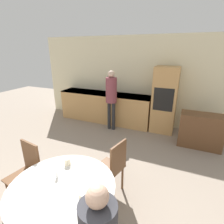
{
  "coord_description": "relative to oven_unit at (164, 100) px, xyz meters",
  "views": [
    {
      "loc": [
        1.26,
        -0.0,
        2.21
      ],
      "look_at": [
        0.03,
        2.86,
        1.09
      ],
      "focal_mm": 28.0,
      "sensor_mm": 36.0,
      "label": 1
    }
  ],
  "objects": [
    {
      "name": "oven_unit",
      "position": [
        0.0,
        0.0,
        0.0
      ],
      "size": [
        0.62,
        0.59,
        1.8
      ],
      "color": "tan",
      "rests_on": "ground_plane"
    },
    {
      "name": "cup",
      "position": [
        -0.84,
        -3.21,
        -0.11
      ],
      "size": [
        0.08,
        0.08,
        0.09
      ],
      "color": "beige",
      "rests_on": "dining_table"
    },
    {
      "name": "chair_far_left",
      "position": [
        -1.5,
        -3.32,
        -0.37
      ],
      "size": [
        0.46,
        0.46,
        0.94
      ],
      "rotation": [
        0.0,
        0.0,
        6.12
      ],
      "color": "brown",
      "rests_on": "ground_plane"
    },
    {
      "name": "dining_table",
      "position": [
        -0.66,
        -3.55,
        -0.36
      ],
      "size": [
        1.23,
        1.23,
        0.74
      ],
      "color": "brown",
      "rests_on": "ground_plane"
    },
    {
      "name": "chair_far_right",
      "position": [
        -0.37,
        -2.72,
        -0.37
      ],
      "size": [
        0.48,
        0.48,
        0.94
      ],
      "rotation": [
        0.0,
        0.0,
        4.48
      ],
      "color": "brown",
      "rests_on": "ground_plane"
    },
    {
      "name": "bowl_near",
      "position": [
        -0.34,
        -3.57,
        -0.13
      ],
      "size": [
        0.14,
        0.14,
        0.05
      ],
      "color": "beige",
      "rests_on": "dining_table"
    },
    {
      "name": "wall_back",
      "position": [
        -0.76,
        0.34,
        0.4
      ],
      "size": [
        6.7,
        0.05,
        2.6
      ],
      "color": "beige",
      "rests_on": "ground_plane"
    },
    {
      "name": "kitchen_counter",
      "position": [
        -1.81,
        -0.01,
        -0.42
      ],
      "size": [
        2.91,
        0.6,
        0.93
      ],
      "color": "tan",
      "rests_on": "ground_plane"
    },
    {
      "name": "sideboard",
      "position": [
        0.95,
        -0.55,
        -0.49
      ],
      "size": [
        0.95,
        0.45,
        0.82
      ],
      "color": "brown",
      "rests_on": "ground_plane"
    },
    {
      "name": "salt_shaker",
      "position": [
        -0.8,
        -3.47,
        -0.12
      ],
      "size": [
        0.03,
        0.03,
        0.09
      ],
      "color": "white",
      "rests_on": "dining_table"
    },
    {
      "name": "person_standing",
      "position": [
        -1.37,
        -0.5,
        0.16
      ],
      "size": [
        0.3,
        0.3,
        1.69
      ],
      "color": "#262628",
      "rests_on": "ground_plane"
    }
  ]
}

